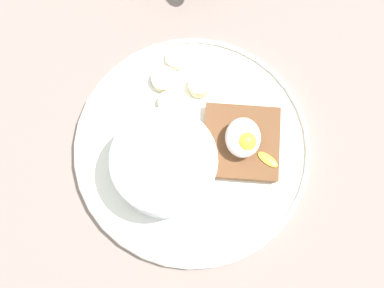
# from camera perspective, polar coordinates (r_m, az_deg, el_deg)

# --- Properties ---
(ground_plane) EXTENTS (1.20, 1.20, 0.02)m
(ground_plane) POSITION_cam_1_polar(r_m,az_deg,el_deg) (0.71, 0.00, -0.79)
(ground_plane) COLOR gray
(ground_plane) RESTS_ON ground
(plate) EXTENTS (0.31, 0.31, 0.02)m
(plate) POSITION_cam_1_polar(r_m,az_deg,el_deg) (0.69, 0.00, -0.45)
(plate) COLOR white
(plate) RESTS_ON ground_plane
(oatmeal_bowl) EXTENTS (0.13, 0.13, 0.06)m
(oatmeal_bowl) POSITION_cam_1_polar(r_m,az_deg,el_deg) (0.66, -2.96, -2.16)
(oatmeal_bowl) COLOR white
(oatmeal_bowl) RESTS_ON plate
(toast_slice) EXTENTS (0.10, 0.10, 0.02)m
(toast_slice) POSITION_cam_1_polar(r_m,az_deg,el_deg) (0.69, 5.27, 0.17)
(toast_slice) COLOR brown
(toast_slice) RESTS_ON plate
(poached_egg) EXTENTS (0.06, 0.07, 0.04)m
(poached_egg) POSITION_cam_1_polar(r_m,az_deg,el_deg) (0.66, 5.55, 0.65)
(poached_egg) COLOR white
(poached_egg) RESTS_ON toast_slice
(banana_slice_front) EXTENTS (0.05, 0.05, 0.01)m
(banana_slice_front) POSITION_cam_1_polar(r_m,az_deg,el_deg) (0.71, -2.97, 6.89)
(banana_slice_front) COLOR #F9EBBD
(banana_slice_front) RESTS_ON plate
(banana_slice_left) EXTENTS (0.04, 0.04, 0.02)m
(banana_slice_left) POSITION_cam_1_polar(r_m,az_deg,el_deg) (0.71, 0.79, 6.15)
(banana_slice_left) COLOR beige
(banana_slice_left) RESTS_ON plate
(banana_slice_back) EXTENTS (0.05, 0.05, 0.01)m
(banana_slice_back) POSITION_cam_1_polar(r_m,az_deg,el_deg) (0.72, -1.49, 9.18)
(banana_slice_back) COLOR #FBE3C8
(banana_slice_back) RESTS_ON plate
(banana_slice_right) EXTENTS (0.05, 0.05, 0.01)m
(banana_slice_right) POSITION_cam_1_polar(r_m,az_deg,el_deg) (0.70, -2.25, 4.36)
(banana_slice_right) COLOR beige
(banana_slice_right) RESTS_ON plate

